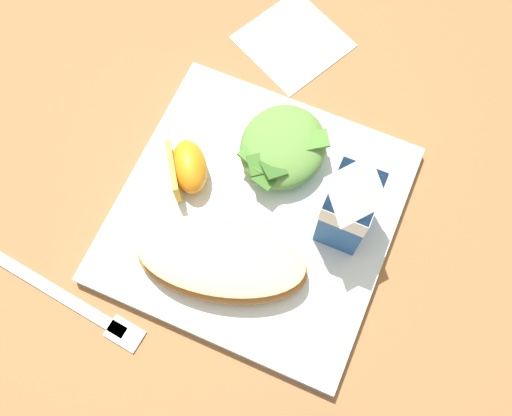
{
  "coord_description": "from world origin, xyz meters",
  "views": [
    {
      "loc": [
        0.19,
        0.08,
        0.58
      ],
      "look_at": [
        0.0,
        0.0,
        0.03
      ],
      "focal_mm": 40.42,
      "sensor_mm": 36.0,
      "label": 1
    }
  ],
  "objects_px": {
    "orange_wedge_front": "(188,167)",
    "paper_napkin": "(293,41)",
    "white_plate": "(256,214)",
    "metal_fork": "(75,304)",
    "green_salad_pile": "(285,148)",
    "cheesy_pizza_bread": "(222,262)",
    "milk_carton": "(351,203)"
  },
  "relations": [
    {
      "from": "orange_wedge_front",
      "to": "paper_napkin",
      "type": "xyz_separation_m",
      "value": [
        -0.21,
        0.03,
        -0.03
      ]
    },
    {
      "from": "white_plate",
      "to": "metal_fork",
      "type": "relative_size",
      "value": 1.48
    },
    {
      "from": "green_salad_pile",
      "to": "paper_napkin",
      "type": "bearing_deg",
      "value": -161.42
    },
    {
      "from": "metal_fork",
      "to": "cheesy_pizza_bread",
      "type": "bearing_deg",
      "value": 126.77
    },
    {
      "from": "cheesy_pizza_bread",
      "to": "paper_napkin",
      "type": "relative_size",
      "value": 1.68
    },
    {
      "from": "cheesy_pizza_bread",
      "to": "milk_carton",
      "type": "xyz_separation_m",
      "value": [
        -0.09,
        0.09,
        0.04
      ]
    },
    {
      "from": "green_salad_pile",
      "to": "orange_wedge_front",
      "type": "height_order",
      "value": "same"
    },
    {
      "from": "paper_napkin",
      "to": "metal_fork",
      "type": "bearing_deg",
      "value": -11.94
    },
    {
      "from": "white_plate",
      "to": "green_salad_pile",
      "type": "height_order",
      "value": "green_salad_pile"
    },
    {
      "from": "orange_wedge_front",
      "to": "paper_napkin",
      "type": "height_order",
      "value": "orange_wedge_front"
    },
    {
      "from": "white_plate",
      "to": "paper_napkin",
      "type": "height_order",
      "value": "white_plate"
    },
    {
      "from": "white_plate",
      "to": "milk_carton",
      "type": "distance_m",
      "value": 0.11
    },
    {
      "from": "white_plate",
      "to": "green_salad_pile",
      "type": "distance_m",
      "value": 0.08
    },
    {
      "from": "white_plate",
      "to": "cheesy_pizza_bread",
      "type": "xyz_separation_m",
      "value": [
        0.07,
        -0.01,
        0.03
      ]
    },
    {
      "from": "cheesy_pizza_bread",
      "to": "paper_napkin",
      "type": "distance_m",
      "value": 0.3
    },
    {
      "from": "paper_napkin",
      "to": "metal_fork",
      "type": "height_order",
      "value": "metal_fork"
    },
    {
      "from": "cheesy_pizza_bread",
      "to": "orange_wedge_front",
      "type": "distance_m",
      "value": 0.11
    },
    {
      "from": "paper_napkin",
      "to": "milk_carton",
      "type": "bearing_deg",
      "value": 33.98
    },
    {
      "from": "milk_carton",
      "to": "metal_fork",
      "type": "relative_size",
      "value": 0.58
    },
    {
      "from": "cheesy_pizza_bread",
      "to": "green_salad_pile",
      "type": "bearing_deg",
      "value": 175.88
    },
    {
      "from": "green_salad_pile",
      "to": "paper_napkin",
      "type": "relative_size",
      "value": 0.97
    },
    {
      "from": "orange_wedge_front",
      "to": "paper_napkin",
      "type": "distance_m",
      "value": 0.22
    },
    {
      "from": "white_plate",
      "to": "milk_carton",
      "type": "bearing_deg",
      "value": 104.69
    },
    {
      "from": "cheesy_pizza_bread",
      "to": "green_salad_pile",
      "type": "xyz_separation_m",
      "value": [
        -0.14,
        0.01,
        0.0
      ]
    },
    {
      "from": "white_plate",
      "to": "milk_carton",
      "type": "height_order",
      "value": "milk_carton"
    },
    {
      "from": "cheesy_pizza_bread",
      "to": "orange_wedge_front",
      "type": "xyz_separation_m",
      "value": [
        -0.08,
        -0.07,
        0.0
      ]
    },
    {
      "from": "milk_carton",
      "to": "metal_fork",
      "type": "distance_m",
      "value": 0.29
    },
    {
      "from": "cheesy_pizza_bread",
      "to": "green_salad_pile",
      "type": "distance_m",
      "value": 0.14
    },
    {
      "from": "cheesy_pizza_bread",
      "to": "milk_carton",
      "type": "distance_m",
      "value": 0.14
    },
    {
      "from": "milk_carton",
      "to": "orange_wedge_front",
      "type": "height_order",
      "value": "milk_carton"
    },
    {
      "from": "cheesy_pizza_bread",
      "to": "green_salad_pile",
      "type": "relative_size",
      "value": 1.72
    },
    {
      "from": "white_plate",
      "to": "green_salad_pile",
      "type": "bearing_deg",
      "value": 177.47
    }
  ]
}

